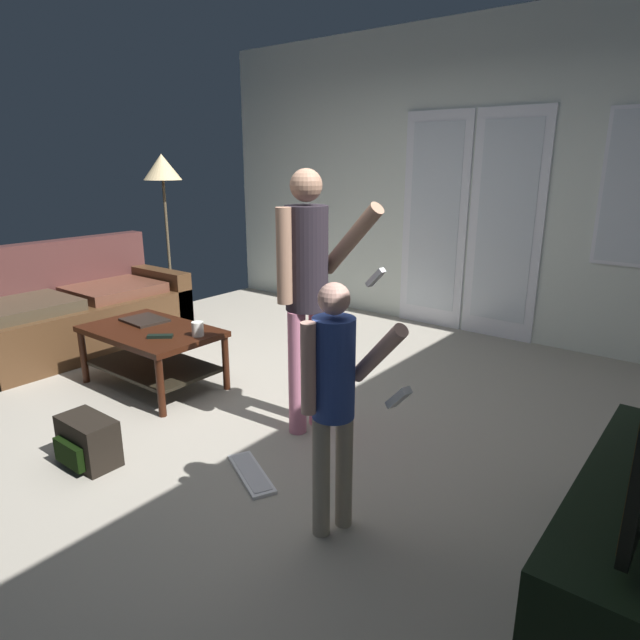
% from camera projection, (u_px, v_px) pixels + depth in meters
% --- Properties ---
extents(ground_plane, '(5.32, 5.25, 0.02)m').
position_uv_depth(ground_plane, '(256.00, 411.00, 3.67)').
color(ground_plane, '#A29A8C').
extents(wall_back_with_doors, '(5.32, 0.09, 2.87)m').
position_uv_depth(wall_back_with_doors, '(448.00, 185.00, 5.19)').
color(wall_back_with_doors, silver).
rests_on(wall_back_with_doors, ground_plane).
extents(leather_couch, '(0.89, 1.94, 0.92)m').
position_uv_depth(leather_couch, '(69.00, 315.00, 4.77)').
color(leather_couch, '#4A301C').
rests_on(leather_couch, ground_plane).
extents(coffee_table, '(1.00, 0.63, 0.44)m').
position_uv_depth(coffee_table, '(152.00, 344.00, 3.97)').
color(coffee_table, black).
rests_on(coffee_table, ground_plane).
extents(tv_stand, '(0.46, 1.42, 0.48)m').
position_uv_depth(tv_stand, '(640.00, 544.00, 2.03)').
color(tv_stand, black).
rests_on(tv_stand, ground_plane).
extents(person_adult, '(0.58, 0.42, 1.57)m').
position_uv_depth(person_adult, '(308.00, 281.00, 3.16)').
color(person_adult, pink).
rests_on(person_adult, ground_plane).
extents(person_child, '(0.45, 0.30, 1.14)m').
position_uv_depth(person_child, '(335.00, 390.00, 2.29)').
color(person_child, tan).
rests_on(person_child, ground_plane).
extents(floor_lamp, '(0.39, 0.39, 1.67)m').
position_uv_depth(floor_lamp, '(163.00, 175.00, 5.61)').
color(floor_lamp, '#392F32').
rests_on(floor_lamp, ground_plane).
extents(backpack, '(0.35, 0.23, 0.26)m').
position_uv_depth(backpack, '(87.00, 441.00, 2.99)').
color(backpack, black).
rests_on(backpack, ground_plane).
extents(loose_keyboard, '(0.45, 0.31, 0.02)m').
position_uv_depth(loose_keyboard, '(251.00, 473.00, 2.90)').
color(loose_keyboard, white).
rests_on(loose_keyboard, ground_plane).
extents(laptop_closed, '(0.34, 0.28, 0.02)m').
position_uv_depth(laptop_closed, '(145.00, 320.00, 4.12)').
color(laptop_closed, black).
rests_on(laptop_closed, coffee_table).
extents(cup_near_edge, '(0.08, 0.08, 0.10)m').
position_uv_depth(cup_near_edge, '(198.00, 329.00, 3.77)').
color(cup_near_edge, white).
rests_on(cup_near_edge, coffee_table).
extents(tv_remote_black, '(0.16, 0.15, 0.02)m').
position_uv_depth(tv_remote_black, '(160.00, 336.00, 3.73)').
color(tv_remote_black, black).
rests_on(tv_remote_black, coffee_table).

